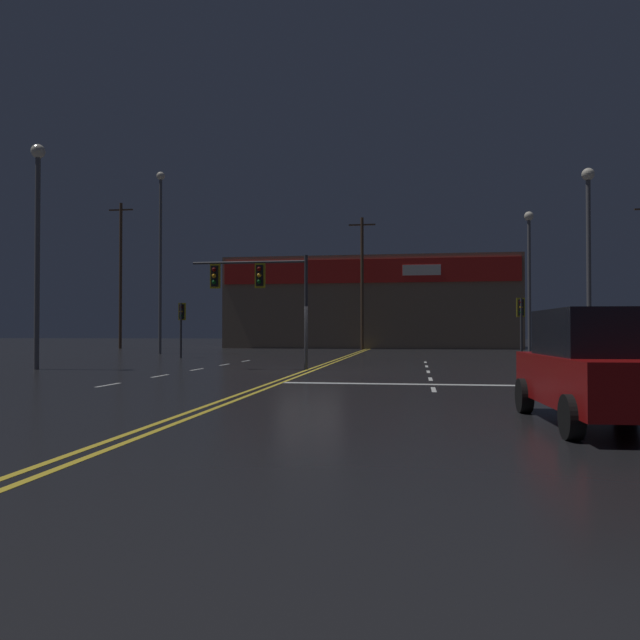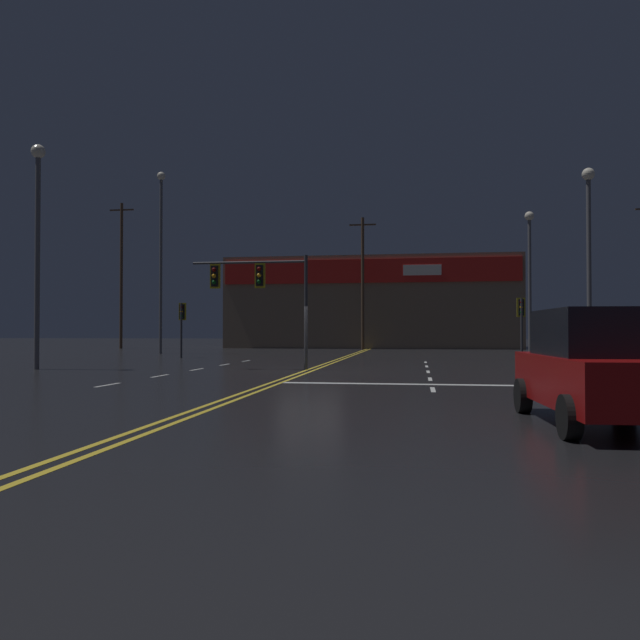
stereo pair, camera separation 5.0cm
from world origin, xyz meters
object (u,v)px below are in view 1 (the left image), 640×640
object	(u,v)px
streetlight_far_left	(160,242)
streetlight_median_approach	(38,224)
traffic_signal_corner_northeast	(521,315)
streetlight_near_left	(529,263)
parked_car	(602,367)
traffic_signal_median	(256,283)
streetlight_near_right	(589,238)
traffic_signal_corner_northwest	(182,318)

from	to	relation	value
streetlight_far_left	streetlight_median_approach	bearing A→B (deg)	-82.81
streetlight_median_approach	traffic_signal_corner_northeast	bearing A→B (deg)	27.54
streetlight_near_left	traffic_signal_corner_northeast	bearing A→B (deg)	-103.78
parked_car	traffic_signal_median	bearing A→B (deg)	124.50
streetlight_near_right	streetlight_median_approach	distance (m)	23.51
traffic_signal_median	streetlight_median_approach	bearing A→B (deg)	-171.07
traffic_signal_corner_northwest	streetlight_near_left	world-z (taller)	streetlight_near_left
streetlight_far_left	parked_car	distance (m)	36.15
streetlight_far_left	traffic_signal_corner_northwest	bearing A→B (deg)	-57.28
traffic_signal_corner_northwest	parked_car	size ratio (longest dim) A/B	0.71
traffic_signal_corner_northeast	traffic_signal_corner_northwest	bearing A→B (deg)	178.48
traffic_signal_median	streetlight_median_approach	size ratio (longest dim) A/B	0.52
streetlight_near_right	streetlight_far_left	size ratio (longest dim) A/B	0.72
streetlight_near_left	streetlight_median_approach	distance (m)	27.32
traffic_signal_median	streetlight_far_left	distance (m)	19.59
streetlight_near_right	streetlight_near_left	bearing A→B (deg)	94.73
streetlight_near_left	traffic_signal_corner_northwest	bearing A→B (deg)	-164.92
traffic_signal_corner_northwest	streetlight_median_approach	xyz separation A→B (m)	(-1.73, -11.09, 3.49)
streetlight_far_left	streetlight_near_left	bearing A→B (deg)	-1.58
traffic_signal_corner_northeast	traffic_signal_corner_northwest	size ratio (longest dim) A/B	1.04
traffic_signal_median	traffic_signal_corner_northwest	xyz separation A→B (m)	(-6.92, 9.74, -1.14)
streetlight_median_approach	traffic_signal_corner_northwest	bearing A→B (deg)	81.13
traffic_signal_median	streetlight_near_right	world-z (taller)	streetlight_near_right
traffic_signal_corner_northwest	streetlight_median_approach	distance (m)	11.76
streetlight_near_left	parked_car	xyz separation A→B (m)	(-3.85, -28.64, -4.73)
streetlight_median_approach	streetlight_near_right	bearing A→B (deg)	16.01
traffic_signal_corner_northeast	streetlight_median_approach	xyz separation A→B (m)	(-20.33, -10.60, 3.41)
streetlight_far_left	parked_car	world-z (taller)	streetlight_far_left
traffic_signal_corner_northeast	traffic_signal_corner_northwest	xyz separation A→B (m)	(-18.60, 0.49, -0.09)
traffic_signal_median	parked_car	size ratio (longest dim) A/B	1.08
streetlight_median_approach	streetlight_far_left	distance (m)	17.39
traffic_signal_corner_northwest	streetlight_far_left	xyz separation A→B (m)	(-3.90, 6.06, 5.30)
traffic_signal_corner_northeast	streetlight_far_left	world-z (taller)	streetlight_far_left
traffic_signal_corner_northeast	parked_car	world-z (taller)	traffic_signal_corner_northeast
streetlight_near_left	parked_car	bearing A→B (deg)	-97.65
traffic_signal_corner_northeast	parked_car	distance (m)	22.92
traffic_signal_corner_northeast	streetlight_far_left	bearing A→B (deg)	163.75
streetlight_median_approach	parked_car	xyz separation A→B (m)	(17.93, -12.14, -4.84)
traffic_signal_median	streetlight_median_approach	distance (m)	9.06
streetlight_median_approach	streetlight_far_left	world-z (taller)	streetlight_far_left
traffic_signal_median	streetlight_far_left	size ratio (longest dim) A/B	0.38
streetlight_near_right	streetlight_median_approach	xyz separation A→B (m)	(-22.60, -6.48, 0.10)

